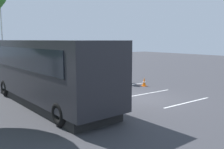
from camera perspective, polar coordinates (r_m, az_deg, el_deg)
The scene contains 12 objects.
ground_plane at distance 14.05m, azimuth 6.50°, elevation -5.52°, with size 80.00×80.00×0.00m, color #38383D.
tour_bus at distance 12.88m, azimuth -14.57°, elevation 0.48°, with size 9.66×2.87×3.25m.
spectator_far_left at distance 13.32m, azimuth -0.67°, elevation -1.82°, with size 0.58×0.36×1.69m.
spectator_left at distance 13.82m, azimuth -3.41°, elevation -1.09°, with size 0.58×0.35×1.82m.
spectator_centre at distance 14.60m, azimuth -6.22°, elevation -1.08°, with size 0.57×0.32×1.66m.
parked_motorcycle_silver at distance 15.25m, azimuth -9.69°, elevation -2.65°, with size 2.05×0.58×0.99m.
stunt_motorcycle at distance 18.38m, azimuth 3.01°, elevation 1.00°, with size 1.86×0.97×1.81m.
flagpole at distance 18.88m, azimuth -23.92°, elevation 6.22°, with size 0.78×0.36×5.91m.
traffic_cone at distance 17.73m, azimuth 7.41°, elevation -1.70°, with size 0.34×0.34×0.63m.
bay_line_a at distance 13.69m, azimuth 17.04°, elevation -6.18°, with size 0.15×3.69×0.01m.
bay_line_b at distance 15.46m, azimuth 8.41°, elevation -4.29°, with size 0.15×3.62×0.01m.
bay_line_c at distance 17.52m, azimuth 1.70°, elevation -2.75°, with size 0.17×4.95×0.01m.
Camera 1 is at (-9.81, 9.51, 3.27)m, focal length 39.67 mm.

